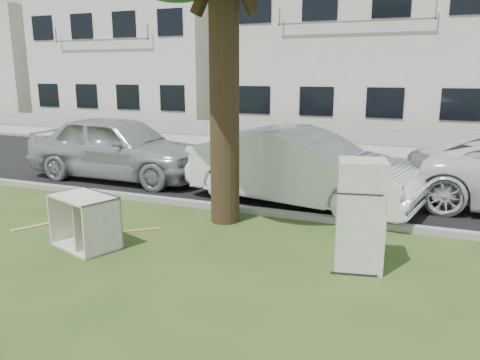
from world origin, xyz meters
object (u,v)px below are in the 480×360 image
at_px(fridge, 360,215).
at_px(car_left, 119,147).
at_px(car_center, 300,167).
at_px(cabinet, 85,221).

relative_size(fridge, car_left, 0.32).
bearing_deg(car_center, cabinet, 156.50).
bearing_deg(cabinet, fridge, 30.44).
height_order(cabinet, car_center, car_center).
bearing_deg(fridge, car_center, 108.00).
relative_size(fridge, cabinet, 1.46).
height_order(car_center, car_left, car_left).
xyz_separation_m(car_center, car_left, (-5.07, 0.64, 0.03)).
distance_m(car_center, car_left, 5.11).
xyz_separation_m(cabinet, car_left, (-2.50, 4.38, 0.42)).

